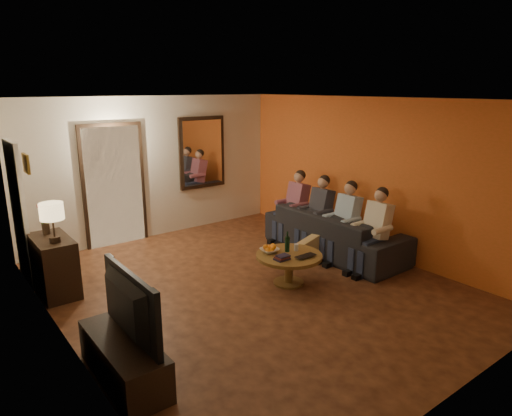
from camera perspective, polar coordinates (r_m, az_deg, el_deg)
floor at (r=6.58m, az=-0.49°, el=-9.82°), size 5.00×6.00×0.01m
ceiling at (r=5.98m, az=-0.55°, el=13.43°), size 5.00×6.00×0.01m
back_wall at (r=8.69m, az=-12.55°, el=4.94°), size 5.00×0.02×2.60m
front_wall at (r=4.26m, az=24.68°, el=-6.50°), size 5.00×0.02×2.60m
left_wall at (r=5.11m, az=-23.54°, el=-2.92°), size 0.02×6.00×2.60m
right_wall at (r=7.88m, az=14.20°, el=3.83°), size 0.02×6.00×2.60m
orange_accent at (r=7.87m, az=14.16°, el=3.82°), size 0.01×6.00×2.60m
kitchen_doorway at (r=8.42m, az=-17.31°, el=2.57°), size 1.00×0.06×2.10m
door_trim at (r=8.41m, az=-17.29°, el=2.56°), size 1.12×0.04×2.22m
fridge_glimpse at (r=8.54m, az=-15.68°, el=1.83°), size 0.45×0.03×1.70m
mirror_frame at (r=9.08m, az=-6.77°, el=6.90°), size 1.00×0.05×1.40m
mirror_glass at (r=9.06m, az=-6.67°, el=6.88°), size 0.86×0.02×1.26m
white_door at (r=7.38m, az=-27.52°, el=-0.41°), size 0.06×0.85×2.04m
framed_art at (r=6.25m, az=-26.81°, el=4.98°), size 0.03×0.28×0.24m
art_canvas at (r=6.25m, az=-26.68°, el=5.00°), size 0.01×0.22×0.18m
dresser at (r=6.84m, az=-23.91°, el=-6.59°), size 0.45×0.89×0.79m
table_lamp at (r=6.43m, az=-24.05°, el=-1.66°), size 0.30×0.30×0.54m
flower_vase at (r=6.86m, az=-24.90°, el=-1.21°), size 0.14×0.14×0.44m
tv_stand at (r=4.81m, az=-16.19°, el=-17.72°), size 0.45×1.27×0.42m
tv at (r=4.54m, az=-16.70°, el=-11.86°), size 1.17×0.15×0.67m
sofa at (r=7.86m, az=9.78°, el=-2.96°), size 2.55×1.00×0.74m
person_a at (r=7.16m, az=14.58°, el=-3.08°), size 0.60×0.40×1.20m
person_b at (r=7.53m, az=11.01°, el=-1.99°), size 0.60×0.40×1.20m
person_c at (r=7.92m, az=7.78°, el=-1.00°), size 0.60×0.40×1.20m
person_d at (r=8.33m, az=4.86°, el=-0.11°), size 0.60×0.40×1.20m
dog at (r=7.49m, az=7.11°, el=-4.50°), size 0.60×0.39×0.56m
coffee_table at (r=6.62m, az=4.12°, el=-7.60°), size 1.09×1.09×0.45m
bowl at (r=6.57m, az=1.71°, el=-5.33°), size 0.26×0.26×0.06m
oranges at (r=6.55m, az=1.71°, el=-4.77°), size 0.20×0.20×0.08m
wine_bottle at (r=6.58m, az=3.93°, el=-4.18°), size 0.07×0.07×0.31m
wine_glass at (r=6.67m, az=5.04°, el=-4.91°), size 0.06×0.06×0.10m
book_stack at (r=6.32m, az=3.27°, el=-6.17°), size 0.20×0.15×0.07m
laptop at (r=6.40m, az=6.51°, el=-6.16°), size 0.33×0.21×0.03m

